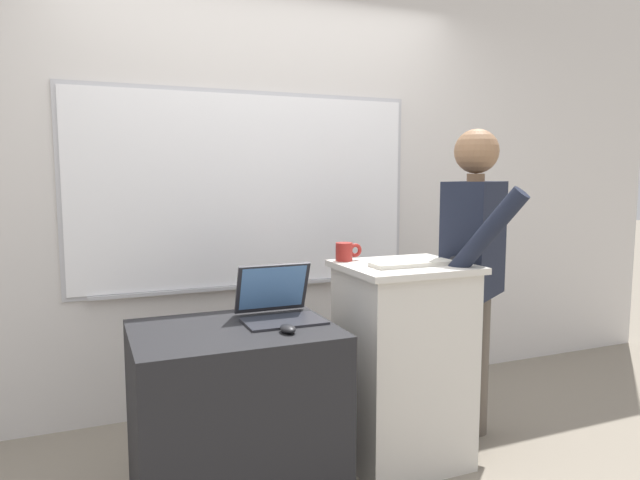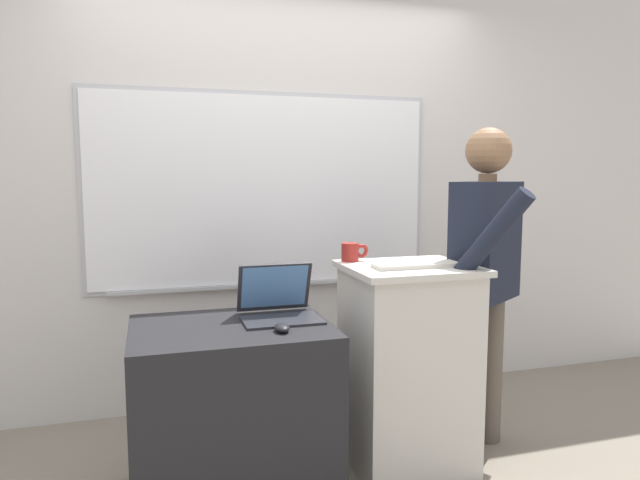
{
  "view_description": "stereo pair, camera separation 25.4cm",
  "coord_description": "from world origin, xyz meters",
  "px_view_note": "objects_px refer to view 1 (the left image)",
  "views": [
    {
      "loc": [
        -1.02,
        -2.01,
        1.42
      ],
      "look_at": [
        -0.06,
        0.32,
        1.13
      ],
      "focal_mm": 32.0,
      "sensor_mm": 36.0,
      "label": 1
    },
    {
      "loc": [
        -0.79,
        -2.1,
        1.42
      ],
      "look_at": [
        -0.06,
        0.32,
        1.13
      ],
      "focal_mm": 32.0,
      "sensor_mm": 36.0,
      "label": 2
    }
  ],
  "objects_px": {
    "wireless_keyboard": "(413,264)",
    "computer_mouse_by_laptop": "(288,329)",
    "laptop": "(277,301)",
    "computer_mouse_by_keyboard": "(458,260)",
    "side_desk": "(235,416)",
    "person_presenter": "(474,265)",
    "coffee_mug": "(345,252)",
    "lectern_podium": "(403,363)"
  },
  "relations": [
    {
      "from": "wireless_keyboard",
      "to": "computer_mouse_by_laptop",
      "type": "relative_size",
      "value": 4.1
    },
    {
      "from": "laptop",
      "to": "computer_mouse_by_keyboard",
      "type": "height_order",
      "value": "computer_mouse_by_keyboard"
    },
    {
      "from": "side_desk",
      "to": "person_presenter",
      "type": "relative_size",
      "value": 0.51
    },
    {
      "from": "laptop",
      "to": "wireless_keyboard",
      "type": "height_order",
      "value": "laptop"
    },
    {
      "from": "wireless_keyboard",
      "to": "computer_mouse_by_keyboard",
      "type": "distance_m",
      "value": 0.25
    },
    {
      "from": "person_presenter",
      "to": "coffee_mug",
      "type": "bearing_deg",
      "value": 133.55
    },
    {
      "from": "person_presenter",
      "to": "laptop",
      "type": "xyz_separation_m",
      "value": [
        -1.07,
        0.0,
        -0.1
      ]
    },
    {
      "from": "lectern_podium",
      "to": "coffee_mug",
      "type": "distance_m",
      "value": 0.62
    },
    {
      "from": "laptop",
      "to": "wireless_keyboard",
      "type": "relative_size",
      "value": 0.84
    },
    {
      "from": "computer_mouse_by_keyboard",
      "to": "computer_mouse_by_laptop",
      "type": "bearing_deg",
      "value": -171.93
    },
    {
      "from": "lectern_podium",
      "to": "laptop",
      "type": "relative_size",
      "value": 2.87
    },
    {
      "from": "lectern_podium",
      "to": "computer_mouse_by_keyboard",
      "type": "bearing_deg",
      "value": -17.0
    },
    {
      "from": "person_presenter",
      "to": "computer_mouse_by_laptop",
      "type": "relative_size",
      "value": 16.52
    },
    {
      "from": "laptop",
      "to": "lectern_podium",
      "type": "bearing_deg",
      "value": -3.94
    },
    {
      "from": "computer_mouse_by_keyboard",
      "to": "coffee_mug",
      "type": "distance_m",
      "value": 0.55
    },
    {
      "from": "person_presenter",
      "to": "wireless_keyboard",
      "type": "bearing_deg",
      "value": 160.67
    },
    {
      "from": "side_desk",
      "to": "person_presenter",
      "type": "bearing_deg",
      "value": 3.98
    },
    {
      "from": "lectern_podium",
      "to": "computer_mouse_by_laptop",
      "type": "xyz_separation_m",
      "value": [
        -0.67,
        -0.21,
        0.3
      ]
    },
    {
      "from": "computer_mouse_by_keyboard",
      "to": "coffee_mug",
      "type": "xyz_separation_m",
      "value": [
        -0.47,
        0.27,
        0.03
      ]
    },
    {
      "from": "side_desk",
      "to": "wireless_keyboard",
      "type": "height_order",
      "value": "wireless_keyboard"
    },
    {
      "from": "laptop",
      "to": "coffee_mug",
      "type": "xyz_separation_m",
      "value": [
        0.41,
        0.15,
        0.18
      ]
    },
    {
      "from": "side_desk",
      "to": "computer_mouse_by_laptop",
      "type": "bearing_deg",
      "value": -40.26
    },
    {
      "from": "lectern_podium",
      "to": "side_desk",
      "type": "bearing_deg",
      "value": -176.71
    },
    {
      "from": "person_presenter",
      "to": "computer_mouse_by_keyboard",
      "type": "bearing_deg",
      "value": 178.71
    },
    {
      "from": "side_desk",
      "to": "computer_mouse_by_laptop",
      "type": "relative_size",
      "value": 8.44
    },
    {
      "from": "lectern_podium",
      "to": "computer_mouse_by_keyboard",
      "type": "xyz_separation_m",
      "value": [
        0.25,
        -0.08,
        0.51
      ]
    },
    {
      "from": "side_desk",
      "to": "coffee_mug",
      "type": "height_order",
      "value": "coffee_mug"
    },
    {
      "from": "side_desk",
      "to": "computer_mouse_by_keyboard",
      "type": "distance_m",
      "value": 1.27
    },
    {
      "from": "lectern_podium",
      "to": "person_presenter",
      "type": "xyz_separation_m",
      "value": [
        0.44,
        0.04,
        0.46
      ]
    },
    {
      "from": "side_desk",
      "to": "laptop",
      "type": "xyz_separation_m",
      "value": [
        0.22,
        0.09,
        0.46
      ]
    },
    {
      "from": "computer_mouse_by_laptop",
      "to": "computer_mouse_by_keyboard",
      "type": "xyz_separation_m",
      "value": [
        0.92,
        0.13,
        0.21
      ]
    },
    {
      "from": "laptop",
      "to": "person_presenter",
      "type": "bearing_deg",
      "value": -0.13
    },
    {
      "from": "laptop",
      "to": "computer_mouse_by_keyboard",
      "type": "bearing_deg",
      "value": -7.77
    },
    {
      "from": "lectern_podium",
      "to": "wireless_keyboard",
      "type": "height_order",
      "value": "wireless_keyboard"
    },
    {
      "from": "person_presenter",
      "to": "laptop",
      "type": "relative_size",
      "value": 4.78
    },
    {
      "from": "laptop",
      "to": "coffee_mug",
      "type": "distance_m",
      "value": 0.48
    },
    {
      "from": "computer_mouse_by_laptop",
      "to": "coffee_mug",
      "type": "distance_m",
      "value": 0.65
    },
    {
      "from": "side_desk",
      "to": "wireless_keyboard",
      "type": "relative_size",
      "value": 2.06
    },
    {
      "from": "person_presenter",
      "to": "computer_mouse_by_keyboard",
      "type": "relative_size",
      "value": 16.52
    },
    {
      "from": "person_presenter",
      "to": "laptop",
      "type": "height_order",
      "value": "person_presenter"
    },
    {
      "from": "lectern_podium",
      "to": "computer_mouse_by_keyboard",
      "type": "relative_size",
      "value": 9.92
    },
    {
      "from": "lectern_podium",
      "to": "coffee_mug",
      "type": "bearing_deg",
      "value": 138.48
    }
  ]
}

